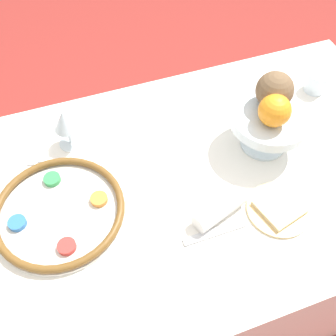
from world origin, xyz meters
The scene contains 13 objects.
ground_plane centered at (0.00, 0.00, 0.00)m, with size 8.00×8.00×0.00m, color maroon.
dining_table centered at (0.00, 0.00, 0.39)m, with size 1.59×0.82×0.78m.
seder_plate centered at (-0.27, 0.01, 0.79)m, with size 0.33×0.33×0.03m.
wine_glass centered at (-0.20, 0.23, 0.87)m, with size 0.07×0.07×0.13m.
fruit_stand centered at (0.33, 0.04, 0.87)m, with size 0.22×0.22×0.12m.
orange_fruit centered at (0.31, 0.02, 0.94)m, with size 0.09×0.09×0.09m.
coconut centered at (0.34, 0.08, 0.95)m, with size 0.10×0.10×0.10m.
bread_plate centered at (0.26, -0.17, 0.78)m, with size 0.16×0.16×0.02m.
napkin_roll centered at (0.11, -0.13, 0.80)m, with size 0.15×0.09×0.05m.
cup_near centered at (0.59, 0.19, 0.81)m, with size 0.07×0.07×0.06m.
fork_left centered at (-0.29, 0.28, 0.78)m, with size 0.08×0.18×0.01m.
fork_right centered at (-0.26, 0.28, 0.78)m, with size 0.08×0.18×0.01m.
spoon centered at (0.08, -0.18, 0.78)m, with size 0.16×0.02×0.01m.
Camera 1 is at (-0.18, -0.56, 1.65)m, focal length 42.00 mm.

